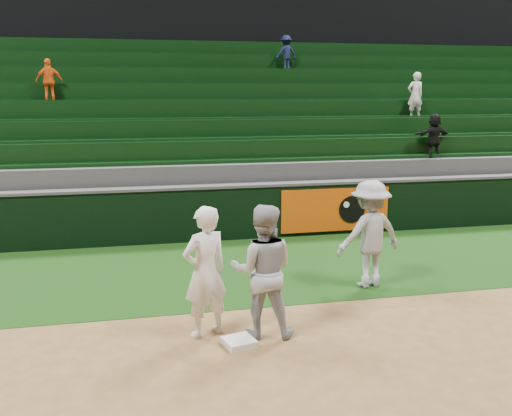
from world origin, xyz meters
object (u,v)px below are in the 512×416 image
Objects in this scene: first_baseman at (205,272)px; baserunner at (263,271)px; base_coach at (370,234)px; first_base at (239,342)px.

first_baseman is 0.78m from baserunner.
first_baseman is 0.99× the size of base_coach.
baserunner is (0.77, -0.14, 0.01)m from first_baseman.
first_baseman reaches higher than first_base.
baserunner is at bearing 35.56° from first_base.
base_coach reaches higher than first_base.
first_baseman is 3.31m from base_coach.
baserunner reaches higher than first_base.
first_base is 0.21× the size of baserunner.
baserunner is 2.72m from base_coach.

